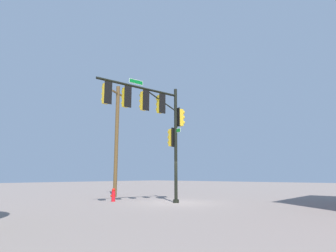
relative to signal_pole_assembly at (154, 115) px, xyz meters
name	(u,v)px	position (x,y,z in m)	size (l,w,h in m)	color
ground_plane	(176,203)	(-1.60, 0.34, -5.21)	(120.00, 120.00, 0.00)	gray
signal_pole_assembly	(154,115)	(0.00, 0.00, 0.00)	(6.11, 1.62, 7.17)	black
utility_pole	(117,138)	(-1.99, -6.13, -0.67)	(1.71, 0.78, 8.84)	brown
fire_hydrant	(113,195)	(0.38, -3.23, -4.80)	(0.33, 0.24, 0.83)	red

